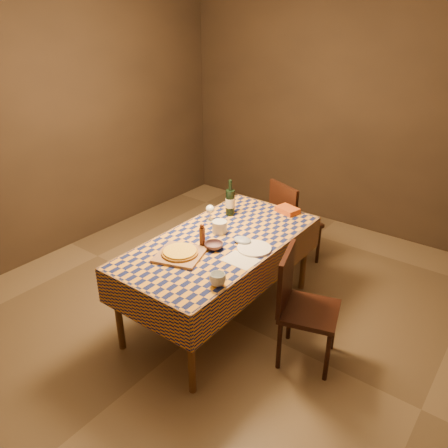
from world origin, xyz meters
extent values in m
plane|color=brown|center=(0.00, 0.00, 0.00)|extent=(5.00, 5.00, 0.00)
cube|color=#34271D|center=(0.00, 2.50, 1.35)|extent=(4.50, 0.10, 2.70)
cube|color=#34271D|center=(-2.25, 0.00, 1.35)|extent=(0.10, 5.00, 2.70)
cylinder|color=brown|center=(-0.38, -0.83, 0.38)|extent=(0.06, 0.06, 0.75)
cylinder|color=brown|center=(0.38, -0.83, 0.38)|extent=(0.06, 0.06, 0.75)
cylinder|color=brown|center=(-0.38, 0.83, 0.38)|extent=(0.06, 0.06, 0.75)
cylinder|color=brown|center=(0.38, 0.83, 0.38)|extent=(0.06, 0.06, 0.75)
cube|color=brown|center=(0.00, 0.00, 0.74)|extent=(0.90, 1.80, 0.03)
cube|color=brown|center=(0.00, 0.00, 0.76)|extent=(0.92, 1.82, 0.02)
cube|color=brown|center=(0.00, -0.92, 0.62)|extent=(0.94, 0.01, 0.30)
cube|color=brown|center=(0.00, 0.92, 0.62)|extent=(0.94, 0.01, 0.30)
cube|color=brown|center=(-0.47, 0.00, 0.62)|extent=(0.01, 1.84, 0.30)
cube|color=brown|center=(0.47, 0.00, 0.62)|extent=(0.01, 1.84, 0.30)
cube|color=#976A47|center=(-0.09, -0.40, 0.78)|extent=(0.43, 0.43, 0.02)
cylinder|color=#9D641A|center=(-0.09, -0.40, 0.80)|extent=(0.32, 0.32, 0.02)
cylinder|color=gold|center=(-0.09, -0.40, 0.81)|extent=(0.29, 0.29, 0.01)
cylinder|color=#4F2412|center=(-0.06, -0.17, 0.85)|extent=(0.05, 0.05, 0.16)
sphere|color=#4F2412|center=(-0.06, -0.17, 0.95)|extent=(0.04, 0.04, 0.04)
imported|color=#5A404C|center=(0.04, -0.14, 0.79)|extent=(0.19, 0.19, 0.05)
cylinder|color=white|center=(-0.30, 0.24, 0.77)|extent=(0.07, 0.07, 0.00)
cylinder|color=white|center=(-0.30, 0.24, 0.81)|extent=(0.01, 0.01, 0.07)
sphere|color=white|center=(-0.30, 0.24, 0.89)|extent=(0.08, 0.08, 0.08)
ellipsoid|color=#430817|center=(-0.30, 0.24, 0.88)|extent=(0.05, 0.05, 0.03)
cylinder|color=black|center=(-0.24, 0.46, 0.89)|extent=(0.10, 0.10, 0.24)
cylinder|color=black|center=(-0.24, 0.46, 1.06)|extent=(0.04, 0.04, 0.10)
cylinder|color=beige|center=(-0.24, 0.46, 0.89)|extent=(0.10, 0.10, 0.09)
cylinder|color=silver|center=(-0.09, 0.11, 0.82)|extent=(0.14, 0.14, 0.11)
cube|color=#BD4E18|center=(0.17, 0.83, 0.80)|extent=(0.23, 0.19, 0.05)
cylinder|color=white|center=(0.31, 0.04, 0.78)|extent=(0.34, 0.34, 0.02)
imported|color=silver|center=(0.39, -0.54, 0.82)|extent=(0.12, 0.12, 0.09)
cube|color=silver|center=(0.32, -0.17, 0.77)|extent=(0.26, 0.20, 0.00)
ellipsoid|color=#97A7C1|center=(0.17, 0.07, 0.79)|extent=(0.16, 0.12, 0.05)
cube|color=black|center=(0.05, 1.27, 0.45)|extent=(0.54, 0.54, 0.04)
cube|color=black|center=(-0.02, 1.08, 0.70)|extent=(0.40, 0.18, 0.46)
cylinder|color=black|center=(0.28, 1.37, 0.21)|extent=(0.04, 0.04, 0.43)
cylinder|color=black|center=(-0.05, 1.50, 0.21)|extent=(0.04, 0.04, 0.43)
cylinder|color=black|center=(0.15, 1.03, 0.21)|extent=(0.04, 0.04, 0.43)
cylinder|color=black|center=(-0.18, 1.16, 0.21)|extent=(0.04, 0.04, 0.43)
cube|color=black|center=(0.87, -0.03, 0.45)|extent=(0.52, 0.52, 0.04)
cube|color=black|center=(0.68, -0.09, 0.70)|extent=(0.16, 0.41, 0.46)
cylinder|color=black|center=(1.10, -0.15, 0.21)|extent=(0.04, 0.04, 0.43)
cylinder|color=black|center=(0.99, 0.20, 0.21)|extent=(0.04, 0.04, 0.43)
cylinder|color=black|center=(0.75, -0.25, 0.21)|extent=(0.04, 0.04, 0.43)
cylinder|color=black|center=(0.65, 0.09, 0.21)|extent=(0.04, 0.04, 0.43)
camera|label=1|loc=(1.97, -2.55, 2.48)|focal=35.00mm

